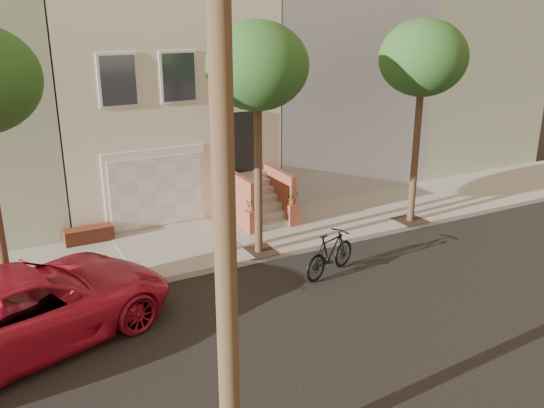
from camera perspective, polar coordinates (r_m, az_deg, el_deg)
ground at (r=13.11m, az=2.48°, el=-12.09°), size 90.00×90.00×0.00m
sidewalk at (r=17.42m, az=-6.39°, el=-3.82°), size 40.00×3.70×0.15m
house_row at (r=21.88m, az=-12.47°, el=10.20°), size 33.10×11.70×7.00m
tree_mid at (r=15.25m, az=-1.45°, el=13.22°), size 2.70×2.57×6.30m
tree_right at (r=18.35m, az=14.59°, el=13.57°), size 2.70×2.57×6.30m
pickup_truck at (r=13.14m, az=-22.91°, el=-9.35°), size 6.75×4.71×1.71m
motorcycle at (r=15.37m, az=5.73°, el=-4.83°), size 2.06×1.23×1.20m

